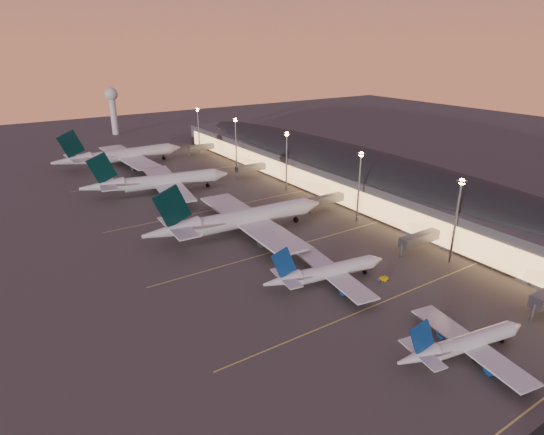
{
  "coord_description": "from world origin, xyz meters",
  "views": [
    {
      "loc": [
        -75.56,
        -72.53,
        61.34
      ],
      "look_at": [
        2.0,
        45.0,
        7.0
      ],
      "focal_mm": 30.0,
      "sensor_mm": 36.0,
      "label": 1
    }
  ],
  "objects_px": {
    "airliner_wide_near": "(240,219)",
    "radar_tower": "(112,103)",
    "airliner_wide_far": "(121,156)",
    "airliner_narrow_north": "(326,272)",
    "airliner_narrow_south": "(463,344)",
    "airliner_wide_mid": "(158,182)",
    "baggage_tug_c": "(382,280)"
  },
  "relations": [
    {
      "from": "airliner_wide_near",
      "to": "airliner_wide_far",
      "type": "bearing_deg",
      "value": 96.44
    },
    {
      "from": "airliner_narrow_north",
      "to": "airliner_wide_mid",
      "type": "distance_m",
      "value": 101.78
    },
    {
      "from": "airliner_narrow_north",
      "to": "airliner_wide_far",
      "type": "bearing_deg",
      "value": 101.71
    },
    {
      "from": "airliner_wide_far",
      "to": "baggage_tug_c",
      "type": "xyz_separation_m",
      "value": [
        23.27,
        -164.82,
        -5.17
      ]
    },
    {
      "from": "airliner_wide_mid",
      "to": "baggage_tug_c",
      "type": "relative_size",
      "value": 18.39
    },
    {
      "from": "airliner_wide_mid",
      "to": "airliner_narrow_south",
      "type": "bearing_deg",
      "value": -75.56
    },
    {
      "from": "airliner_narrow_north",
      "to": "airliner_wide_mid",
      "type": "relative_size",
      "value": 0.59
    },
    {
      "from": "radar_tower",
      "to": "baggage_tug_c",
      "type": "bearing_deg",
      "value": -89.87
    },
    {
      "from": "airliner_narrow_north",
      "to": "airliner_wide_far",
      "type": "xyz_separation_m",
      "value": [
        -9.43,
        157.23,
        2.2
      ]
    },
    {
      "from": "airliner_wide_far",
      "to": "radar_tower",
      "type": "bearing_deg",
      "value": 73.36
    },
    {
      "from": "airliner_wide_near",
      "to": "radar_tower",
      "type": "bearing_deg",
      "value": 88.67
    },
    {
      "from": "airliner_wide_near",
      "to": "radar_tower",
      "type": "relative_size",
      "value": 2.03
    },
    {
      "from": "airliner_wide_far",
      "to": "radar_tower",
      "type": "distance_m",
      "value": 96.51
    },
    {
      "from": "airliner_narrow_north",
      "to": "airliner_wide_near",
      "type": "relative_size",
      "value": 0.56
    },
    {
      "from": "airliner_narrow_south",
      "to": "airliner_narrow_north",
      "type": "height_order",
      "value": "airliner_narrow_north"
    },
    {
      "from": "airliner_wide_far",
      "to": "radar_tower",
      "type": "xyz_separation_m",
      "value": [
        22.68,
        92.39,
        16.24
      ]
    },
    {
      "from": "airliner_wide_mid",
      "to": "airliner_wide_far",
      "type": "distance_m",
      "value": 55.92
    },
    {
      "from": "airliner_wide_mid",
      "to": "airliner_wide_near",
      "type": "bearing_deg",
      "value": -74.29
    },
    {
      "from": "radar_tower",
      "to": "baggage_tug_c",
      "type": "xyz_separation_m",
      "value": [
        0.59,
        -257.22,
        -21.41
      ]
    },
    {
      "from": "airliner_wide_near",
      "to": "airliner_wide_far",
      "type": "height_order",
      "value": "airliner_wide_far"
    },
    {
      "from": "airliner_wide_far",
      "to": "baggage_tug_c",
      "type": "relative_size",
      "value": 19.89
    },
    {
      "from": "baggage_tug_c",
      "to": "airliner_narrow_south",
      "type": "bearing_deg",
      "value": -105.02
    },
    {
      "from": "airliner_narrow_south",
      "to": "airliner_wide_mid",
      "type": "relative_size",
      "value": 0.53
    },
    {
      "from": "airliner_narrow_south",
      "to": "radar_tower",
      "type": "relative_size",
      "value": 1.03
    },
    {
      "from": "airliner_narrow_north",
      "to": "airliner_wide_far",
      "type": "relative_size",
      "value": 0.54
    },
    {
      "from": "airliner_narrow_north",
      "to": "airliner_wide_near",
      "type": "height_order",
      "value": "airliner_wide_near"
    },
    {
      "from": "airliner_narrow_south",
      "to": "airliner_wide_far",
      "type": "bearing_deg",
      "value": 103.64
    },
    {
      "from": "airliner_narrow_south",
      "to": "radar_tower",
      "type": "xyz_separation_m",
      "value": [
        9.39,
        289.08,
        18.79
      ]
    },
    {
      "from": "airliner_narrow_south",
      "to": "airliner_narrow_north",
      "type": "distance_m",
      "value": 39.65
    },
    {
      "from": "radar_tower",
      "to": "airliner_narrow_north",
      "type": "bearing_deg",
      "value": -93.04
    },
    {
      "from": "airliner_narrow_north",
      "to": "baggage_tug_c",
      "type": "bearing_deg",
      "value": -20.48
    },
    {
      "from": "airliner_wide_mid",
      "to": "airliner_wide_far",
      "type": "bearing_deg",
      "value": 98.74
    }
  ]
}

